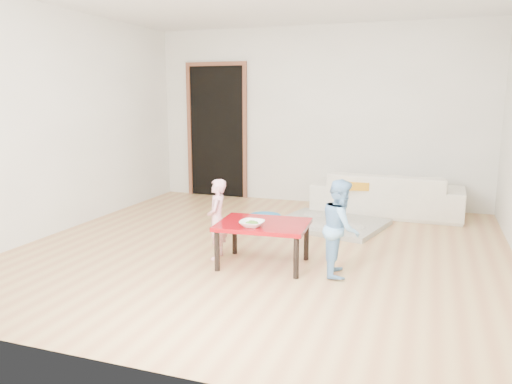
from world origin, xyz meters
The scene contains 13 objects.
floor centered at (0.00, 0.00, 0.00)m, with size 5.00×5.00×0.01m, color #B87F4E.
back_wall centered at (0.00, 2.50, 1.30)m, with size 5.00×0.02×2.60m, color white.
left_wall centered at (-2.50, 0.00, 1.30)m, with size 0.02×5.00×2.60m, color white.
doorway centered at (-1.60, 2.48, 1.02)m, with size 1.02×0.08×2.11m, color brown, non-canonical shape.
sofa centered at (1.10, 2.05, 0.29)m, with size 1.98×0.77×0.58m, color beige.
cushion centered at (0.68, 1.79, 0.43)m, with size 0.40×0.35×0.11m, color orange.
red_table centered at (0.18, -0.50, 0.21)m, with size 0.84×0.63×0.42m, color maroon, non-canonical shape.
bowl centered at (0.13, -0.67, 0.45)m, with size 0.22×0.22×0.05m, color white.
broccoli centered at (0.13, -0.67, 0.45)m, with size 0.12×0.12×0.06m, color #2D5919, non-canonical shape.
child_pink centered at (-0.32, -0.44, 0.40)m, with size 0.29×0.19×0.80m, color #E26776.
child_blue centered at (0.91, -0.50, 0.44)m, with size 0.43×0.33×0.88m, color #68B5F1.
basin centered at (-0.28, 0.92, 0.06)m, with size 0.42×0.42×0.13m, color teal.
blanket centered at (0.50, 1.16, 0.03)m, with size 1.25×1.04×0.06m, color beige, non-canonical shape.
Camera 1 is at (1.64, -4.83, 1.61)m, focal length 35.00 mm.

